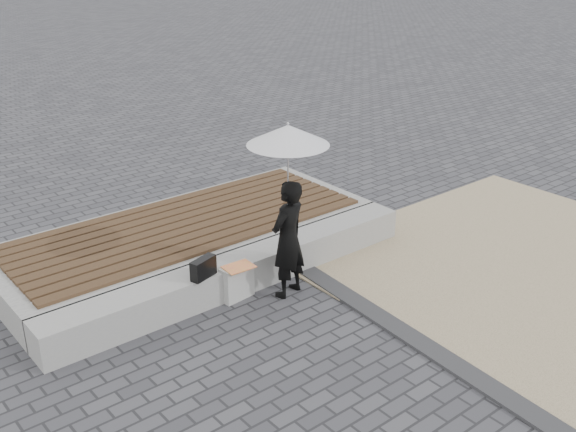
% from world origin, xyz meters
% --- Properties ---
extents(ground, '(80.00, 80.00, 0.00)m').
position_xyz_m(ground, '(0.00, 0.00, 0.00)').
color(ground, '#46464B').
rests_on(ground, ground).
extents(terrazzo_zone, '(5.00, 5.00, 0.02)m').
position_xyz_m(terrazzo_zone, '(3.20, -0.50, 0.01)').
color(terrazzo_zone, tan).
rests_on(terrazzo_zone, ground).
extents(edging_band, '(0.61, 5.20, 0.04)m').
position_xyz_m(edging_band, '(0.75, -0.50, 0.02)').
color(edging_band, '#333336').
rests_on(edging_band, ground).
extents(seating_ledge, '(5.00, 0.45, 0.40)m').
position_xyz_m(seating_ledge, '(0.00, 1.60, 0.20)').
color(seating_ledge, '#A4A39F').
rests_on(seating_ledge, ground).
extents(timber_platform, '(5.00, 2.00, 0.40)m').
position_xyz_m(timber_platform, '(0.00, 2.80, 0.20)').
color(timber_platform, '#B0B0AA').
rests_on(timber_platform, ground).
extents(timber_decking, '(4.60, 1.80, 0.04)m').
position_xyz_m(timber_decking, '(0.00, 2.80, 0.42)').
color(timber_decking, '#513820').
rests_on(timber_decking, timber_platform).
extents(woman, '(0.59, 0.46, 1.42)m').
position_xyz_m(woman, '(0.35, 1.10, 0.71)').
color(woman, black).
rests_on(woman, ground).
extents(parasol, '(0.91, 0.91, 1.16)m').
position_xyz_m(parasol, '(0.35, 1.10, 1.95)').
color(parasol, silver).
rests_on(parasol, ground).
extents(handbag, '(0.35, 0.21, 0.23)m').
position_xyz_m(handbag, '(-0.60, 1.44, 0.52)').
color(handbag, black).
rests_on(handbag, seating_ledge).
extents(canvas_tote, '(0.42, 0.21, 0.42)m').
position_xyz_m(canvas_tote, '(-0.18, 1.40, 0.21)').
color(canvas_tote, '#BABBB6').
rests_on(canvas_tote, ground).
extents(magazine, '(0.36, 0.27, 0.01)m').
position_xyz_m(magazine, '(-0.18, 1.35, 0.43)').
color(magazine, '#EA3452').
rests_on(magazine, canvas_tote).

